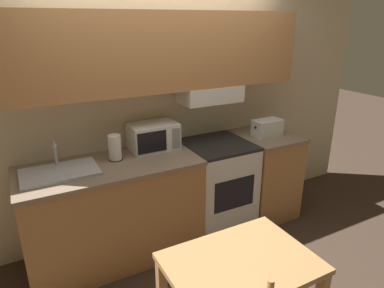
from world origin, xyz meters
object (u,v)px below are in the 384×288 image
object	(u,v)px
stove_range	(216,185)
paper_towel_roll	(115,148)
sink_basin	(60,172)
toaster	(267,128)
dining_table	(240,281)
microwave	(153,136)

from	to	relation	value
stove_range	paper_towel_roll	bearing A→B (deg)	176.27
sink_basin	paper_towel_roll	world-z (taller)	sink_basin
toaster	dining_table	distance (m)	1.92
toaster	dining_table	bearing A→B (deg)	-133.74
dining_table	paper_towel_roll	bearing A→B (deg)	101.68
microwave	sink_basin	size ratio (longest dim) A/B	0.75
microwave	paper_towel_roll	size ratio (longest dim) A/B	1.97
toaster	sink_basin	size ratio (longest dim) A/B	0.53
toaster	paper_towel_roll	size ratio (longest dim) A/B	1.39
dining_table	stove_range	bearing A→B (deg)	63.09
sink_basin	dining_table	distance (m)	1.63
stove_range	dining_table	xyz separation A→B (m)	(-0.71, -1.40, 0.16)
dining_table	toaster	bearing A→B (deg)	46.26
sink_basin	stove_range	bearing A→B (deg)	0.41
toaster	sink_basin	xyz separation A→B (m)	(-2.08, 0.03, -0.07)
stove_range	microwave	bearing A→B (deg)	165.47
microwave	paper_towel_roll	world-z (taller)	microwave
microwave	toaster	xyz separation A→B (m)	(1.21, -0.20, -0.04)
stove_range	dining_table	world-z (taller)	stove_range
paper_towel_roll	dining_table	distance (m)	1.55
stove_range	microwave	size ratio (longest dim) A/B	2.08
sink_basin	dining_table	world-z (taller)	sink_basin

